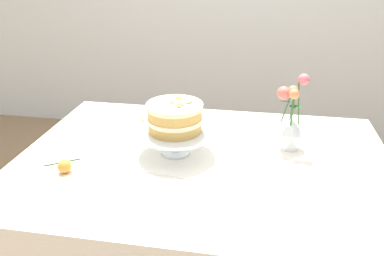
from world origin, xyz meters
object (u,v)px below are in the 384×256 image
object	(u,v)px
dining_table	(202,183)
layer_cake	(175,117)
flower_vase	(291,120)
fallen_rose	(64,166)
cake_stand	(175,134)

from	to	relation	value
dining_table	layer_cake	bearing A→B (deg)	158.74
dining_table	flower_vase	world-z (taller)	flower_vase
dining_table	fallen_rose	size ratio (longest dim) A/B	11.17
layer_cake	flower_vase	xyz separation A→B (m)	(0.43, 0.13, -0.03)
dining_table	fallen_rose	distance (m)	0.50
dining_table	cake_stand	distance (m)	0.21
layer_cake	fallen_rose	bearing A→B (deg)	-150.68
flower_vase	fallen_rose	distance (m)	0.85
flower_vase	layer_cake	bearing A→B (deg)	-163.65
layer_cake	fallen_rose	world-z (taller)	layer_cake
dining_table	flower_vase	distance (m)	0.42
dining_table	layer_cake	world-z (taller)	layer_cake
cake_stand	flower_vase	xyz separation A→B (m)	(0.43, 0.13, 0.04)
layer_cake	cake_stand	bearing A→B (deg)	-153.07
layer_cake	flower_vase	world-z (taller)	flower_vase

